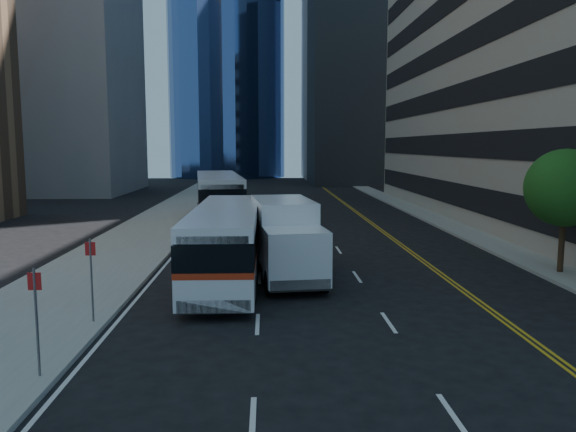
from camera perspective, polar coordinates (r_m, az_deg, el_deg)
The scene contains 8 objects.
ground at distance 15.73m, azimuth 9.95°, elevation -12.87°, with size 160.00×160.00×0.00m, color black.
sidewalk_west at distance 40.46m, azimuth -12.56°, elevation -0.53°, with size 5.00×90.00×0.15m, color gray.
sidewalk_east at distance 41.62m, azimuth 14.88°, elevation -0.39°, with size 2.00×90.00×0.15m, color gray.
midrise_west at distance 71.95m, azimuth -23.30°, elevation 16.29°, with size 18.00×18.00×35.00m, color gray.
street_tree at distance 25.60m, azimuth 26.31°, elevation 2.56°, with size 3.20×3.20×5.10m.
bus_front at distance 22.54m, azimuth -6.27°, elevation -2.51°, with size 2.50×11.33×2.92m.
bus_rear at distance 39.76m, azimuth -7.09°, elevation 2.00°, with size 4.43×13.29×3.36m.
box_truck at distance 22.71m, azimuth -0.19°, elevation -2.22°, with size 2.98×6.78×3.14m.
Camera 1 is at (-3.21, -14.44, 5.35)m, focal length 35.00 mm.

